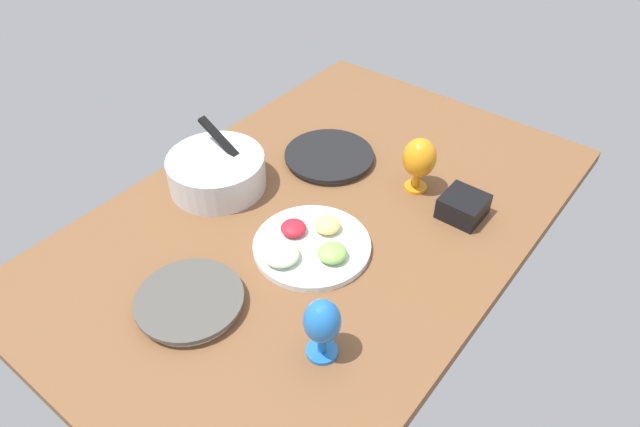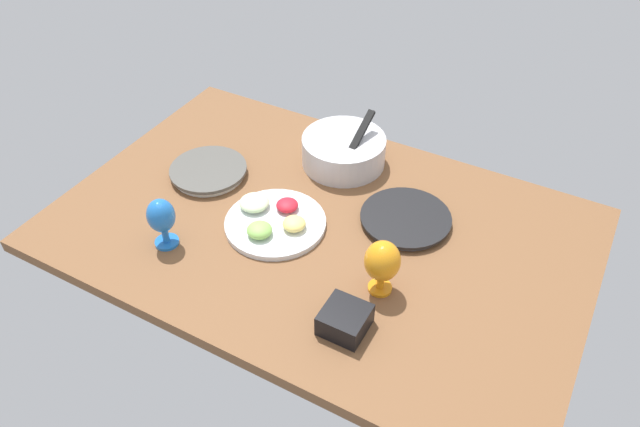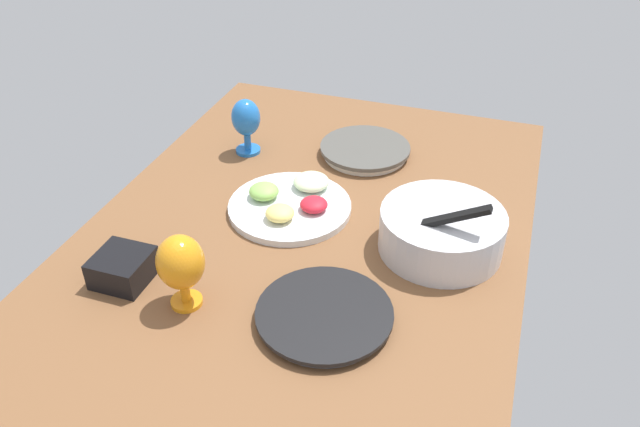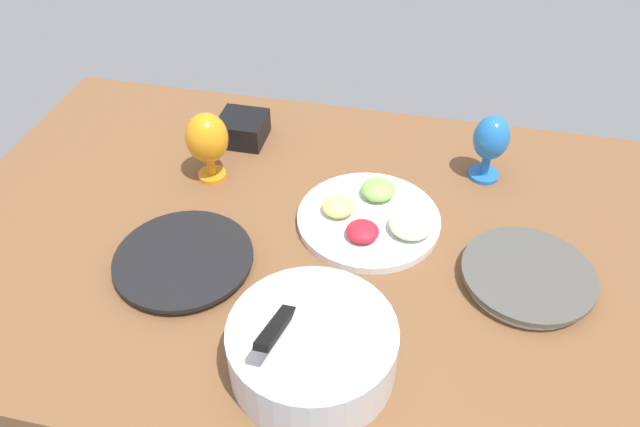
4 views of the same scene
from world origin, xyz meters
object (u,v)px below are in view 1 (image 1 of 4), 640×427
Objects in this scene: mixing_bowl at (217,171)px; hurricane_glass_orange at (419,159)px; dinner_plate_right at (329,157)px; hurricane_glass_blue at (322,324)px; square_bowl_black at (463,205)px; fruit_platter at (310,245)px; dinner_plate_left at (190,302)px.

mixing_bowl reaches higher than hurricane_glass_orange.
hurricane_glass_blue reaches higher than dinner_plate_right.
square_bowl_black is at bearing -2.41° from hurricane_glass_blue.
square_bowl_black is at bearing -87.43° from dinner_plate_right.
fruit_platter is (-34.88, -20.47, 0.48)cm from dinner_plate_right.
dinner_plate_left is at bearing 162.01° from fruit_platter.
hurricane_glass_orange is 18.01cm from square_bowl_black.
hurricane_glass_blue is 60.65cm from square_bowl_black.
fruit_platter reaches higher than dinner_plate_left.
dinner_plate_left is 1.52× the size of hurricane_glass_orange.
hurricane_glass_orange is at bearing -11.87° from fruit_platter.
mixing_bowl is 38.82cm from fruit_platter.
dinner_plate_right is 1.65× the size of hurricane_glass_orange.
dinner_plate_right is 2.44× the size of square_bowl_black.
fruit_platter is (-4.29, -38.40, -3.72)cm from mixing_bowl.
hurricane_glass_blue is at bearing -136.47° from fruit_platter.
mixing_bowl reaches higher than fruit_platter.
dinner_plate_right is at bearing 8.47° from dinner_plate_left.
hurricane_glass_orange is at bearing 81.45° from square_bowl_black.
dinner_plate_left is 67.86cm from dinner_plate_right.
mixing_bowl reaches higher than hurricane_glass_blue.
hurricane_glass_blue is at bearing -167.51° from hurricane_glass_orange.
hurricane_glass_orange reaches higher than square_bowl_black.
mixing_bowl is 1.74× the size of hurricane_glass_blue.
hurricane_glass_orange is at bearing 12.49° from hurricane_glass_blue.
square_bowl_black reaches higher than fruit_platter.
hurricane_glass_blue is at bearing -143.78° from dinner_plate_right.
mixing_bowl reaches higher than dinner_plate_left.
mixing_bowl is at bearing 149.62° from dinner_plate_right.
hurricane_glass_blue is 0.96× the size of hurricane_glass_orange.
mixing_bowl is 66.74cm from hurricane_glass_blue.
fruit_platter is at bearing 168.13° from hurricane_glass_orange.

